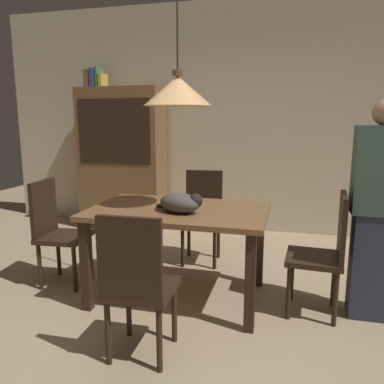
% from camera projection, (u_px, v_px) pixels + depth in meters
% --- Properties ---
extents(ground, '(10.00, 10.00, 0.00)m').
position_uv_depth(ground, '(172.00, 329.00, 2.69)').
color(ground, tan).
extents(back_wall, '(6.40, 0.10, 2.90)m').
position_uv_depth(back_wall, '(233.00, 119.00, 4.93)').
color(back_wall, beige).
rests_on(back_wall, ground).
extents(dining_table, '(1.40, 0.90, 0.75)m').
position_uv_depth(dining_table, '(179.00, 221.00, 3.06)').
color(dining_table, brown).
rests_on(dining_table, ground).
extents(chair_near_front, '(0.41, 0.41, 0.93)m').
position_uv_depth(chair_near_front, '(137.00, 281.00, 2.25)').
color(chair_near_front, black).
rests_on(chair_near_front, ground).
extents(chair_far_back, '(0.43, 0.43, 0.93)m').
position_uv_depth(chair_far_back, '(203.00, 212.00, 3.93)').
color(chair_far_back, black).
rests_on(chair_far_back, ground).
extents(chair_right_side, '(0.42, 0.42, 0.93)m').
position_uv_depth(chair_right_side, '(326.00, 249.00, 2.81)').
color(chair_right_side, black).
rests_on(chair_right_side, ground).
extents(chair_left_side, '(0.43, 0.43, 0.93)m').
position_uv_depth(chair_left_side, '(56.00, 228.00, 3.36)').
color(chair_left_side, black).
rests_on(chair_left_side, ground).
extents(cat_sleeping, '(0.41, 0.32, 0.16)m').
position_uv_depth(cat_sleeping, '(181.00, 203.00, 2.90)').
color(cat_sleeping, '#4C4742').
rests_on(cat_sleeping, dining_table).
extents(pendant_lamp, '(0.52, 0.52, 1.30)m').
position_uv_depth(pendant_lamp, '(178.00, 90.00, 2.87)').
color(pendant_lamp, '#E0A86B').
extents(hutch_bookcase, '(1.12, 0.45, 1.85)m').
position_uv_depth(hutch_bookcase, '(122.00, 162.00, 5.07)').
color(hutch_bookcase, brown).
rests_on(hutch_bookcase, ground).
extents(book_brown_thick, '(0.06, 0.24, 0.22)m').
position_uv_depth(book_brown_thick, '(90.00, 79.00, 4.97)').
color(book_brown_thick, brown).
rests_on(book_brown_thick, hutch_bookcase).
extents(book_blue_wide, '(0.06, 0.24, 0.24)m').
position_uv_depth(book_blue_wide, '(95.00, 78.00, 4.95)').
color(book_blue_wide, '#384C93').
rests_on(book_blue_wide, hutch_bookcase).
extents(book_green_slim, '(0.03, 0.20, 0.26)m').
position_uv_depth(book_green_slim, '(99.00, 77.00, 4.94)').
color(book_green_slim, '#427A4C').
rests_on(book_green_slim, hutch_bookcase).
extents(book_yellow_short, '(0.04, 0.20, 0.18)m').
position_uv_depth(book_yellow_short, '(103.00, 80.00, 4.93)').
color(book_yellow_short, gold).
rests_on(book_yellow_short, hutch_bookcase).
extents(person_standing, '(0.36, 0.22, 1.59)m').
position_uv_depth(person_standing, '(377.00, 213.00, 2.72)').
color(person_standing, '#2D3347').
rests_on(person_standing, ground).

